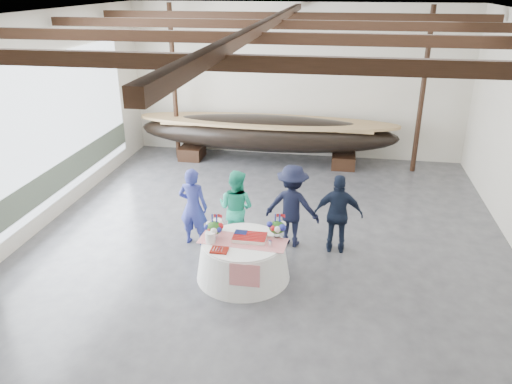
# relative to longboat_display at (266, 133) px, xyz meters

# --- Properties ---
(floor) EXTENTS (10.00, 12.00, 0.01)m
(floor) POSITION_rel_longboat_display_xyz_m (0.77, -5.10, -0.92)
(floor) COLOR #3D3D42
(floor) RESTS_ON ground
(wall_back) EXTENTS (10.00, 0.02, 4.50)m
(wall_back) POSITION_rel_longboat_display_xyz_m (0.77, 0.90, 1.33)
(wall_back) COLOR silver
(wall_back) RESTS_ON ground
(wall_front) EXTENTS (10.00, 0.02, 4.50)m
(wall_front) POSITION_rel_longboat_display_xyz_m (0.77, -11.10, 1.33)
(wall_front) COLOR silver
(wall_front) RESTS_ON ground
(wall_left) EXTENTS (0.02, 12.00, 4.50)m
(wall_left) POSITION_rel_longboat_display_xyz_m (-4.23, -5.10, 1.33)
(wall_left) COLOR silver
(wall_left) RESTS_ON ground
(ceiling) EXTENTS (10.00, 12.00, 0.01)m
(ceiling) POSITION_rel_longboat_display_xyz_m (0.77, -5.10, 3.58)
(ceiling) COLOR white
(ceiling) RESTS_ON wall_back
(pavilion_structure) EXTENTS (9.80, 11.76, 4.50)m
(pavilion_structure) POSITION_rel_longboat_display_xyz_m (0.77, -4.24, 3.09)
(pavilion_structure) COLOR black
(pavilion_structure) RESTS_ON ground
(open_bay) EXTENTS (0.03, 7.00, 3.20)m
(open_bay) POSITION_rel_longboat_display_xyz_m (-4.18, -4.10, 0.91)
(open_bay) COLOR silver
(open_bay) RESTS_ON ground
(longboat_display) EXTENTS (7.66, 1.53, 1.44)m
(longboat_display) POSITION_rel_longboat_display_xyz_m (0.00, 0.00, 0.00)
(longboat_display) COLOR black
(longboat_display) RESTS_ON ground
(banquet_table) EXTENTS (1.72, 1.72, 0.74)m
(banquet_table) POSITION_rel_longboat_display_xyz_m (0.53, -6.26, -0.55)
(banquet_table) COLOR white
(banquet_table) RESTS_ON ground
(tabletop_items) EXTENTS (1.62, 0.95, 0.40)m
(tabletop_items) POSITION_rel_longboat_display_xyz_m (0.49, -6.15, -0.03)
(tabletop_items) COLOR red
(tabletop_items) RESTS_ON banquet_table
(guest_woman_blue) EXTENTS (0.64, 0.45, 1.65)m
(guest_woman_blue) POSITION_rel_longboat_display_xyz_m (-0.71, -5.17, -0.09)
(guest_woman_blue) COLOR navy
(guest_woman_blue) RESTS_ON ground
(guest_woman_teal) EXTENTS (0.94, 0.83, 1.62)m
(guest_woman_teal) POSITION_rel_longboat_display_xyz_m (0.15, -5.04, -0.11)
(guest_woman_teal) COLOR #22B28B
(guest_woman_teal) RESTS_ON ground
(guest_man_left) EXTENTS (1.20, 0.81, 1.73)m
(guest_man_left) POSITION_rel_longboat_display_xyz_m (1.27, -4.88, -0.05)
(guest_man_left) COLOR black
(guest_man_left) RESTS_ON ground
(guest_man_right) EXTENTS (0.96, 0.41, 1.64)m
(guest_man_right) POSITION_rel_longboat_display_xyz_m (2.20, -5.01, -0.10)
(guest_man_right) COLOR #141C31
(guest_man_right) RESTS_ON ground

